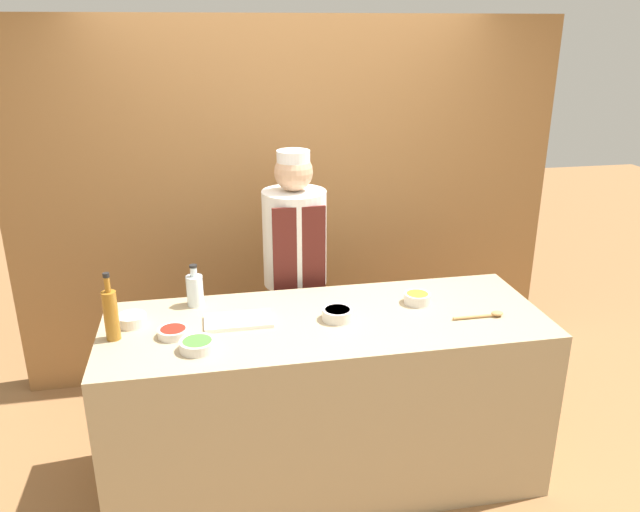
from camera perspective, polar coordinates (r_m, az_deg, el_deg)
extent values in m
plane|color=olive|center=(3.67, 0.51, -19.09)|extent=(14.00, 14.00, 0.00)
cube|color=olive|center=(4.23, -2.81, 4.81)|extent=(3.61, 0.18, 2.40)
cube|color=tan|center=(3.39, 0.54, -12.94)|extent=(2.23, 0.82, 0.94)
cylinder|color=silver|center=(3.14, 1.60, -5.35)|extent=(0.15, 0.15, 0.06)
cylinder|color=#703384|center=(3.13, 1.61, -5.02)|extent=(0.13, 0.13, 0.02)
cylinder|color=silver|center=(3.36, 8.88, -3.83)|extent=(0.14, 0.14, 0.05)
cylinder|color=yellow|center=(3.35, 8.90, -3.54)|extent=(0.12, 0.12, 0.02)
cylinder|color=silver|center=(3.22, -16.84, -5.62)|extent=(0.14, 0.14, 0.05)
cylinder|color=brown|center=(3.22, -16.87, -5.32)|extent=(0.12, 0.12, 0.02)
cylinder|color=silver|center=(3.06, -13.27, -6.82)|extent=(0.15, 0.15, 0.04)
cylinder|color=red|center=(3.06, -13.29, -6.58)|extent=(0.12, 0.12, 0.01)
cylinder|color=silver|center=(2.91, -11.14, -8.01)|extent=(0.16, 0.16, 0.05)
cylinder|color=green|center=(2.91, -11.16, -7.72)|extent=(0.13, 0.13, 0.01)
cube|color=white|center=(3.14, -7.46, -5.89)|extent=(0.34, 0.18, 0.02)
cylinder|color=#9E661E|center=(3.07, -18.55, -5.20)|extent=(0.07, 0.07, 0.24)
cylinder|color=#9E661E|center=(3.01, -18.88, -2.49)|extent=(0.03, 0.03, 0.07)
cylinder|color=black|center=(2.99, -18.98, -1.66)|extent=(0.03, 0.03, 0.02)
cylinder|color=silver|center=(3.34, -11.37, -3.12)|extent=(0.09, 0.09, 0.16)
cylinder|color=silver|center=(3.30, -11.49, -1.43)|extent=(0.04, 0.04, 0.05)
cylinder|color=black|center=(3.29, -11.53, -0.91)|extent=(0.04, 0.04, 0.01)
cylinder|color=#B2844C|center=(3.25, 13.86, -5.44)|extent=(0.22, 0.02, 0.02)
ellipsoid|color=#B2844C|center=(3.30, 15.90, -5.06)|extent=(0.06, 0.05, 0.02)
cylinder|color=#28282D|center=(3.98, -2.20, -8.18)|extent=(0.27, 0.27, 0.86)
cylinder|color=white|center=(3.69, -2.34, 1.66)|extent=(0.38, 0.38, 0.57)
cube|color=#561E19|center=(3.53, -1.90, 0.40)|extent=(0.30, 0.02, 0.53)
sphere|color=tan|center=(3.58, -2.44, 7.69)|extent=(0.22, 0.22, 0.22)
cylinder|color=white|center=(3.56, -2.46, 9.01)|extent=(0.19, 0.19, 0.08)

